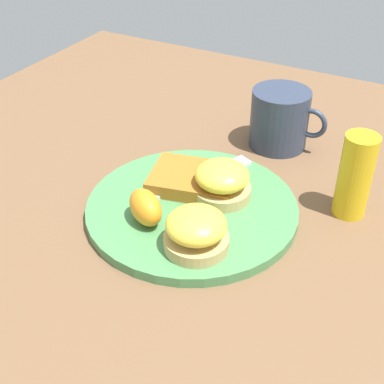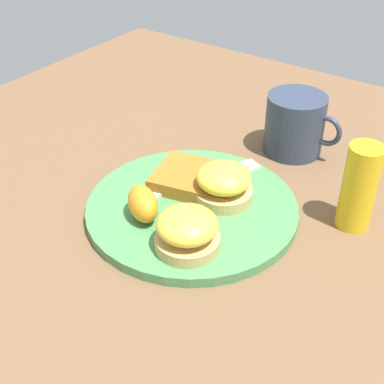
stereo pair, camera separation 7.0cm
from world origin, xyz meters
name	(u,v)px [view 1 (the left image)]	position (x,y,z in m)	size (l,w,h in m)	color
ground_plane	(192,212)	(0.00, 0.00, 0.00)	(1.10, 1.10, 0.00)	brown
plate	(192,208)	(0.00, 0.00, 0.01)	(0.28, 0.28, 0.01)	#47844C
sandwich_benedict_left	(196,231)	(0.05, -0.07, 0.04)	(0.08, 0.08, 0.05)	tan
sandwich_benedict_right	(222,181)	(0.03, 0.04, 0.04)	(0.08, 0.08, 0.05)	tan
hashbrown_patty	(194,179)	(-0.02, 0.04, 0.02)	(0.12, 0.09, 0.02)	#9B611F
orange_wedge	(146,207)	(-0.03, -0.06, 0.04)	(0.06, 0.04, 0.04)	orange
fork	(202,178)	(-0.02, 0.06, 0.02)	(0.10, 0.18, 0.00)	silver
cup	(280,119)	(0.04, 0.23, 0.05)	(0.12, 0.09, 0.09)	#2D384C
condiment_bottle	(355,176)	(0.19, 0.10, 0.06)	(0.04, 0.04, 0.12)	gold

